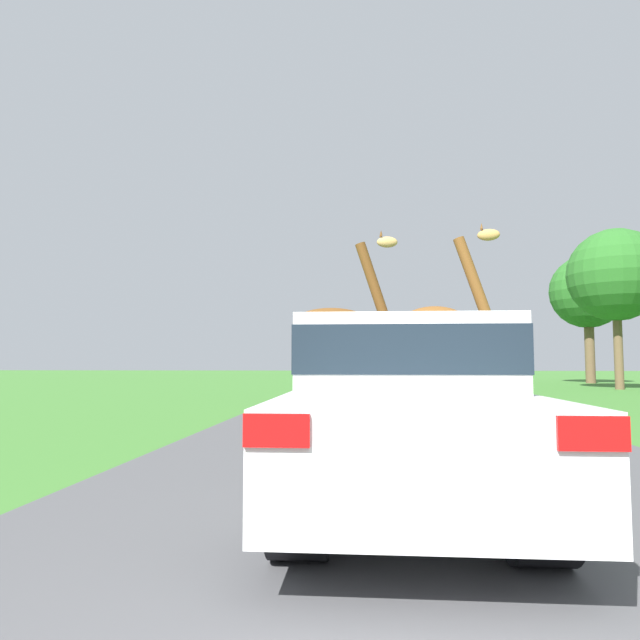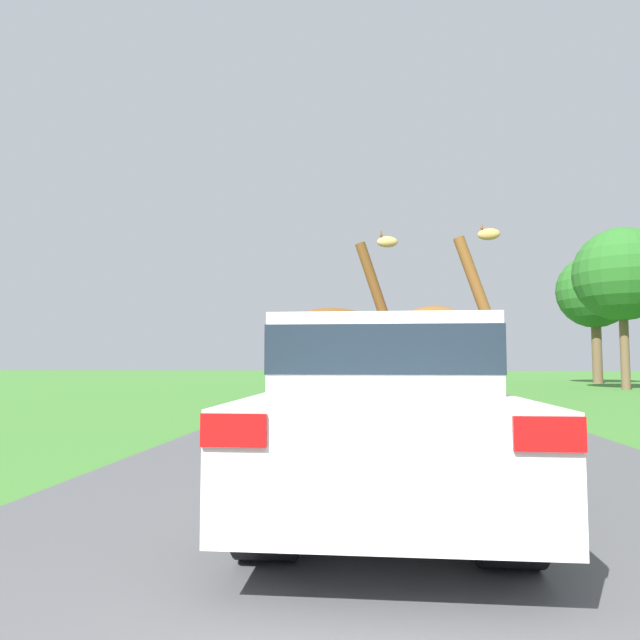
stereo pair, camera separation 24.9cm
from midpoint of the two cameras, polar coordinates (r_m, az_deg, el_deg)
road at (r=31.23m, az=6.20°, el=-6.40°), size 6.68×120.00×0.00m
giraffe_near_road at (r=15.14m, az=2.19°, el=-0.39°), size 2.85×0.93×4.73m
giraffe_companion at (r=14.99m, az=12.26°, el=-0.64°), size 2.62×1.10×4.74m
car_lead_maroon at (r=4.81m, az=7.69°, el=-8.68°), size 1.77×4.21×1.54m
car_queue_right at (r=20.88m, az=11.35°, el=-5.33°), size 1.92×4.29×1.43m
car_queue_left at (r=32.86m, az=9.26°, el=-5.01°), size 1.90×4.75×1.33m
tree_centre_back at (r=28.53m, az=28.16°, el=4.02°), size 4.12×4.12×7.13m
tree_mid_field at (r=36.06m, az=25.96°, el=2.56°), size 4.20×4.20×7.34m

